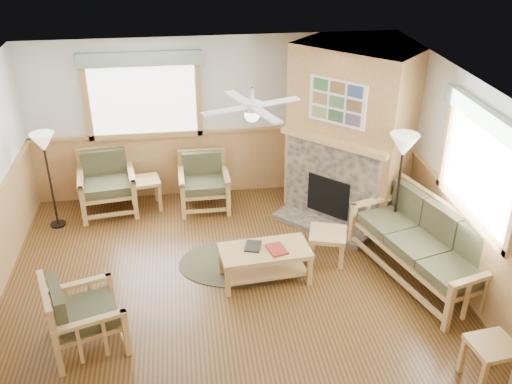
{
  "coord_description": "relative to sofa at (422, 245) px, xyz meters",
  "views": [
    {
      "loc": [
        -0.49,
        -5.88,
        4.66
      ],
      "look_at": [
        0.4,
        0.7,
        1.15
      ],
      "focal_mm": 40.0,
      "sensor_mm": 36.0,
      "label": 1
    }
  ],
  "objects": [
    {
      "name": "braided_rug",
      "position": [
        -2.34,
        0.65,
        -0.49
      ],
      "size": [
        2.33,
        2.33,
        0.01
      ],
      "primitive_type": "cylinder",
      "rotation": [
        0.0,
        0.0,
        0.38
      ],
      "color": "#4A472E",
      "rests_on": "floor"
    },
    {
      "name": "wall_right",
      "position": [
        0.45,
        -0.14,
        0.86
      ],
      "size": [
        0.02,
        6.0,
        2.7
      ],
      "primitive_type": "cube",
      "color": "silver",
      "rests_on": "floor"
    },
    {
      "name": "end_table_sofa",
      "position": [
        0.0,
        -1.91,
        -0.24
      ],
      "size": [
        0.51,
        0.49,
        0.51
      ],
      "primitive_type": null,
      "rotation": [
        0.0,
        0.0,
        0.12
      ],
      "color": "tan",
      "rests_on": "floor"
    },
    {
      "name": "fireplace",
      "position": [
        -0.5,
        1.91,
        0.86
      ],
      "size": [
        3.11,
        3.11,
        2.7
      ],
      "primitive_type": null,
      "rotation": [
        0.0,
        0.0,
        -0.79
      ],
      "color": "#AF8047",
      "rests_on": "floor"
    },
    {
      "name": "book_red",
      "position": [
        -1.93,
        0.16,
        0.01
      ],
      "size": [
        0.29,
        0.35,
        0.03
      ],
      "primitive_type": "cube",
      "rotation": [
        0.0,
        0.0,
        0.25
      ],
      "color": "maroon",
      "rests_on": "coffee_table"
    },
    {
      "name": "ceiling",
      "position": [
        -2.55,
        -0.14,
        2.21
      ],
      "size": [
        6.0,
        6.0,
        0.01
      ],
      "primitive_type": "cube",
      "color": "white",
      "rests_on": "floor"
    },
    {
      "name": "end_table_chairs",
      "position": [
        -3.73,
        2.41,
        -0.23
      ],
      "size": [
        0.54,
        0.53,
        0.53
      ],
      "primitive_type": null,
      "rotation": [
        0.0,
        0.0,
        0.18
      ],
      "color": "tan",
      "rests_on": "floor"
    },
    {
      "name": "armchair_back_right",
      "position": [
        -2.77,
        2.33,
        -0.05
      ],
      "size": [
        0.8,
        0.8,
        0.88
      ],
      "primitive_type": null,
      "rotation": [
        0.0,
        0.0,
        0.02
      ],
      "color": "tan",
      "rests_on": "floor"
    },
    {
      "name": "armchair_left",
      "position": [
        -4.28,
        -0.76,
        -0.04
      ],
      "size": [
        1.01,
        1.01,
        0.9
      ],
      "primitive_type": null,
      "rotation": [
        0.0,
        0.0,
        1.88
      ],
      "color": "tan",
      "rests_on": "floor"
    },
    {
      "name": "window_back",
      "position": [
        -3.65,
        2.82,
        2.04
      ],
      "size": [
        1.9,
        0.16,
        1.5
      ],
      "primitive_type": null,
      "color": "white",
      "rests_on": "wall_back"
    },
    {
      "name": "floor",
      "position": [
        -2.55,
        -0.14,
        -0.5
      ],
      "size": [
        6.0,
        6.0,
        0.01
      ],
      "primitive_type": "cube",
      "color": "#533517",
      "rests_on": "ground"
    },
    {
      "name": "window_right",
      "position": [
        0.41,
        -0.34,
        2.04
      ],
      "size": [
        0.16,
        1.9,
        1.5
      ],
      "primitive_type": null,
      "color": "white",
      "rests_on": "wall_right"
    },
    {
      "name": "floor_lamp_right",
      "position": [
        -0.08,
        0.8,
        0.39
      ],
      "size": [
        0.53,
        0.53,
        1.77
      ],
      "primitive_type": null,
      "rotation": [
        0.0,
        0.0,
        -0.42
      ],
      "color": "black",
      "rests_on": "floor"
    },
    {
      "name": "footstool",
      "position": [
        -1.13,
        0.56,
        -0.27
      ],
      "size": [
        0.64,
        0.64,
        0.44
      ],
      "primitive_type": null,
      "rotation": [
        0.0,
        0.0,
        -0.3
      ],
      "color": "tan",
      "rests_on": "floor"
    },
    {
      "name": "coffee_table",
      "position": [
        -2.08,
        0.21,
        -0.26
      ],
      "size": [
        1.24,
        0.7,
        0.48
      ],
      "primitive_type": null,
      "rotation": [
        0.0,
        0.0,
        0.09
      ],
      "color": "tan",
      "rests_on": "floor"
    },
    {
      "name": "wall_back",
      "position": [
        -2.55,
        2.86,
        0.86
      ],
      "size": [
        6.0,
        0.02,
        2.7
      ],
      "primitive_type": "cube",
      "color": "silver",
      "rests_on": "floor"
    },
    {
      "name": "armchair_back_left",
      "position": [
        -4.33,
        2.41,
        -0.01
      ],
      "size": [
        0.98,
        0.98,
        0.97
      ],
      "primitive_type": null,
      "rotation": [
        0.0,
        0.0,
        0.14
      ],
      "color": "tan",
      "rests_on": "floor"
    },
    {
      "name": "sofa",
      "position": [
        0.0,
        0.0,
        0.0
      ],
      "size": [
        2.31,
        1.45,
        0.99
      ],
      "primitive_type": null,
      "rotation": [
        0.0,
        0.0,
        -1.29
      ],
      "color": "tan",
      "rests_on": "floor"
    },
    {
      "name": "ceiling_fan",
      "position": [
        -2.25,
        0.16,
        2.17
      ],
      "size": [
        1.59,
        1.59,
        0.36
      ],
      "primitive_type": null,
      "rotation": [
        0.0,
        0.0,
        0.35
      ],
      "color": "white",
      "rests_on": "ceiling"
    },
    {
      "name": "floor_lamp_left",
      "position": [
        -5.1,
        2.04,
        0.29
      ],
      "size": [
        0.4,
        0.4,
        1.56
      ],
      "primitive_type": null,
      "rotation": [
        0.0,
        0.0,
        -0.12
      ],
      "color": "black",
      "rests_on": "floor"
    },
    {
      "name": "book_dark",
      "position": [
        -2.23,
        0.28,
        0.01
      ],
      "size": [
        0.26,
        0.31,
        0.02
      ],
      "primitive_type": "cube",
      "rotation": [
        0.0,
        0.0,
        -0.27
      ],
      "color": "black",
      "rests_on": "coffee_table"
    },
    {
      "name": "wainscot",
      "position": [
        -2.55,
        -0.14,
        0.06
      ],
      "size": [
        6.0,
        6.0,
        1.1
      ],
      "primitive_type": null,
      "color": "#AF8047",
      "rests_on": "floor"
    }
  ]
}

